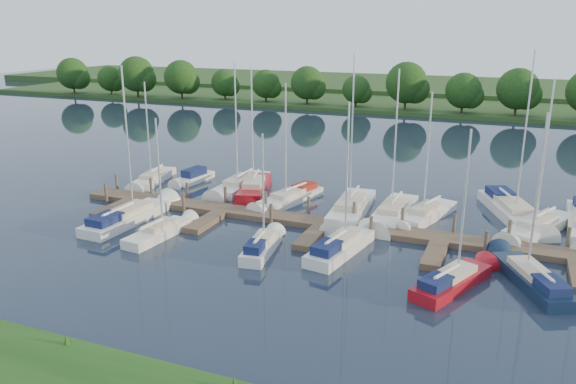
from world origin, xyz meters
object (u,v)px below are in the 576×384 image
at_px(sailboat_n_0, 152,180).
at_px(sailboat_s_2, 262,247).
at_px(motorboat, 193,179).
at_px(dock, 322,226).
at_px(sailboat_n_5, 350,211).

xyz_separation_m(sailboat_n_0, sailboat_s_2, (15.89, -10.97, 0.07)).
xyz_separation_m(motorboat, sailboat_s_2, (12.58, -12.54, 0.00)).
relative_size(sailboat_n_0, motorboat, 1.85).
bearing_deg(dock, motorboat, 153.84).
relative_size(sailboat_n_0, sailboat_n_5, 0.76).
relative_size(sailboat_n_0, sailboat_s_2, 1.19).
xyz_separation_m(sailboat_n_0, sailboat_n_5, (19.01, -1.96, 0.02)).
distance_m(sailboat_n_5, sailboat_s_2, 9.54).
distance_m(sailboat_n_0, sailboat_s_2, 19.31).
xyz_separation_m(motorboat, sailboat_n_5, (15.71, -3.52, -0.05)).
height_order(sailboat_n_5, sailboat_s_2, sailboat_n_5).
bearing_deg(sailboat_s_2, sailboat_n_5, 63.00).
height_order(dock, motorboat, motorboat).
bearing_deg(motorboat, sailboat_n_5, 175.21).
bearing_deg(sailboat_n_5, sailboat_n_0, -9.99).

